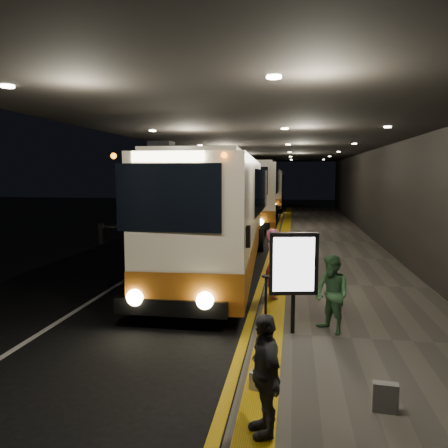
% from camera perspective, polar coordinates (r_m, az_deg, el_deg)
% --- Properties ---
extents(ground, '(90.00, 90.00, 0.00)m').
position_cam_1_polar(ground, '(12.28, -6.70, -8.75)').
color(ground, black).
extents(lane_line_white, '(0.12, 50.00, 0.01)m').
position_cam_1_polar(lane_line_white, '(17.46, -7.93, -4.18)').
color(lane_line_white, silver).
rests_on(lane_line_white, ground).
extents(kerb_stripe_yellow, '(0.18, 50.00, 0.01)m').
position_cam_1_polar(kerb_stripe_yellow, '(16.73, 5.83, -4.62)').
color(kerb_stripe_yellow, gold).
rests_on(kerb_stripe_yellow, ground).
extents(sidewalk, '(4.50, 50.00, 0.15)m').
position_cam_1_polar(sidewalk, '(16.76, 14.08, -4.52)').
color(sidewalk, '#514C44').
rests_on(sidewalk, ground).
extents(tactile_strip, '(0.50, 50.00, 0.01)m').
position_cam_1_polar(tactile_strip, '(16.68, 7.56, -4.14)').
color(tactile_strip, gold).
rests_on(tactile_strip, sidewalk).
extents(terminal_wall, '(0.10, 50.00, 6.00)m').
position_cam_1_polar(terminal_wall, '(16.82, 22.05, 5.27)').
color(terminal_wall, black).
rests_on(terminal_wall, ground).
extents(support_columns, '(0.80, 24.80, 4.40)m').
position_cam_1_polar(support_columns, '(16.15, -8.07, 2.81)').
color(support_columns, black).
rests_on(support_columns, ground).
extents(canopy, '(9.00, 50.00, 0.40)m').
position_cam_1_polar(canopy, '(16.47, 6.55, 11.26)').
color(canopy, black).
rests_on(canopy, support_columns).
extents(coach_main, '(3.01, 11.91, 3.68)m').
position_cam_1_polar(coach_main, '(14.39, -0.70, 0.70)').
color(coach_main, beige).
rests_on(coach_main, ground).
extents(coach_second, '(3.07, 12.38, 3.86)m').
position_cam_1_polar(coach_second, '(28.71, 4.21, 3.76)').
color(coach_second, beige).
rests_on(coach_second, ground).
extents(coach_third, '(2.41, 11.18, 3.51)m').
position_cam_1_polar(coach_third, '(41.52, 6.09, 4.35)').
color(coach_third, beige).
rests_on(coach_third, ground).
extents(passenger_boarding, '(0.51, 0.69, 1.74)m').
position_cam_1_polar(passenger_boarding, '(10.95, 6.53, -5.14)').
color(passenger_boarding, '#C15A7C').
rests_on(passenger_boarding, sidewalk).
extents(passenger_waiting_green, '(0.83, 0.87, 1.53)m').
position_cam_1_polar(passenger_waiting_green, '(8.81, 13.92, -8.89)').
color(passenger_waiting_green, '#417649').
rests_on(passenger_waiting_green, sidewalk).
extents(passenger_waiting_grey, '(0.72, 0.96, 1.47)m').
position_cam_1_polar(passenger_waiting_grey, '(5.44, 5.35, -18.97)').
color(passenger_waiting_grey, '#424246').
rests_on(passenger_waiting_grey, sidewalk).
extents(bag_polka, '(0.33, 0.16, 0.39)m').
position_cam_1_polar(bag_polka, '(6.44, 20.30, -20.47)').
color(bag_polka, black).
rests_on(bag_polka, sidewalk).
extents(bag_plain, '(0.25, 0.19, 0.27)m').
position_cam_1_polar(bag_plain, '(6.63, 4.43, -19.82)').
color(bag_plain, '#BCB7B0').
rests_on(bag_plain, sidewalk).
extents(info_sign, '(0.93, 0.28, 1.97)m').
position_cam_1_polar(info_sign, '(8.49, 9.09, -5.41)').
color(info_sign, black).
rests_on(info_sign, sidewalk).
extents(stanchion_post, '(0.05, 0.05, 1.09)m').
position_cam_1_polar(stanchion_post, '(8.77, 5.46, -10.28)').
color(stanchion_post, black).
rests_on(stanchion_post, sidewalk).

